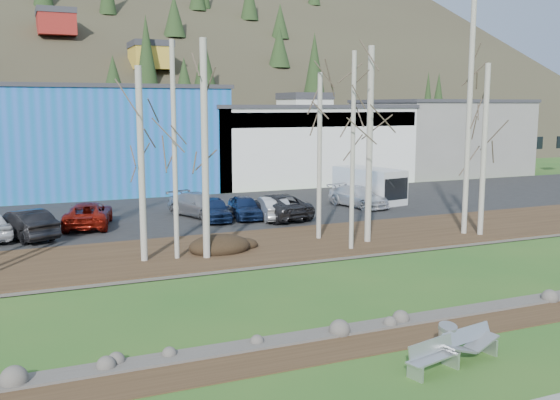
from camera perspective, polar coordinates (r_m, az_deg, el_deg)
name	(u,v)px	position (r m, az deg, el deg)	size (l,w,h in m)	color
ground	(485,356)	(18.37, 18.22, -13.40)	(200.00, 200.00, 0.00)	#28581D
dirt_strip	(437,330)	(19.87, 14.16, -11.47)	(80.00, 1.80, 0.03)	#382616
near_bank_rocks	(417,320)	(20.63, 12.45, -10.69)	(80.00, 0.80, 0.50)	#47423D
river	(353,286)	(23.91, 6.69, -7.84)	(80.00, 8.00, 0.90)	black
far_bank_rocks	(306,261)	(27.41, 2.41, -5.64)	(80.00, 0.80, 0.46)	#47423D
far_bank	(278,245)	(30.22, -0.21, -4.12)	(80.00, 7.00, 0.15)	#382616
parking_lot	(214,211)	(39.92, -6.10, -1.04)	(80.00, 14.00, 0.14)	black
building_blue	(88,138)	(52.00, -17.14, 5.41)	(20.40, 12.24, 8.30)	#1464AF
building_white	(294,142)	(56.82, 1.31, 5.28)	(18.36, 12.24, 6.80)	white
building_grey	(439,136)	(65.08, 14.30, 5.66)	(14.28, 12.24, 7.30)	slate
hillside	(92,31)	(97.91, -16.83, 14.60)	(160.00, 72.00, 35.00)	#322A1F
bench_intact	(432,357)	(16.85, 13.76, -13.77)	(1.69, 0.84, 0.81)	silver
bench_damaged	(469,344)	(17.92, 16.88, -12.50)	(1.91, 0.92, 0.81)	silver
litter_bin	(447,342)	(17.89, 15.04, -12.43)	(0.48, 0.48, 0.83)	silver
dirt_mound	(220,245)	(28.70, -5.55, -4.12)	(2.88, 2.03, 0.56)	black
birch_2	(141,165)	(26.90, -12.57, 3.13)	(0.28, 0.28, 8.23)	beige
birch_3	(174,151)	(27.01, -9.62, 4.40)	(0.21, 0.21, 9.33)	beige
birch_4	(205,150)	(26.95, -6.88, 4.53)	(0.30, 0.30, 9.41)	beige
birch_5	(319,157)	(30.87, 3.63, 3.97)	(0.23, 0.23, 8.19)	beige
birch_6	(353,152)	(28.68, 6.67, 4.40)	(0.21, 0.21, 9.02)	beige
birch_7	(369,146)	(30.32, 8.18, 4.94)	(0.30, 0.30, 9.38)	beige
birch_8	(484,150)	(33.34, 18.15, 4.33)	(0.28, 0.28, 8.69)	beige
birch_9	(469,109)	(33.34, 16.92, 7.97)	(0.27, 0.27, 12.85)	beige
car_1	(25,224)	(33.66, -22.28, -2.05)	(1.58, 4.52, 1.49)	black
car_2	(88,214)	(35.77, -17.13, -1.27)	(2.29, 4.98, 1.38)	maroon
car_3	(200,205)	(37.70, -7.31, -0.45)	(1.96, 4.83, 1.40)	gray
car_4	(215,209)	(36.33, -6.00, -0.83)	(1.57, 3.90, 1.33)	#15264D
car_5	(271,208)	(36.53, -0.79, -0.71)	(1.43, 4.10, 1.35)	silver
car_6	(275,206)	(36.83, -0.43, -0.53)	(2.45, 5.32, 1.48)	#28272A
car_7	(358,196)	(41.33, 7.16, 0.32)	(1.90, 4.67, 1.36)	silver
car_8	(245,207)	(36.92, -3.24, -0.64)	(1.57, 3.90, 1.33)	#15264D
van_white	(371,185)	(43.37, 8.33, 1.34)	(3.19, 5.64, 2.33)	white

